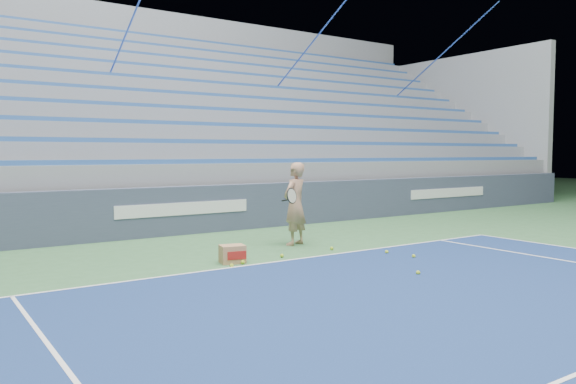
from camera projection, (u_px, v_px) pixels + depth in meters
name	position (u px, v px, depth m)	size (l,w,h in m)	color
sponsor_barrier	(182.00, 210.00, 12.81)	(30.00, 0.32, 1.10)	#3B435A
bleachers	(106.00, 137.00, 17.39)	(31.00, 9.15, 7.30)	gray
tennis_player	(295.00, 204.00, 11.28)	(0.96, 0.91, 1.67)	tan
ball_box	(232.00, 254.00, 9.47)	(0.46, 0.39, 0.31)	#AA7C52
tennis_ball_0	(414.00, 256.00, 9.93)	(0.07, 0.07, 0.07)	#B7D32B
tennis_ball_1	(332.00, 248.00, 10.74)	(0.07, 0.07, 0.07)	#B7D32B
tennis_ball_2	(232.00, 266.00, 9.09)	(0.07, 0.07, 0.07)	#B7D32B
tennis_ball_3	(282.00, 256.00, 9.98)	(0.07, 0.07, 0.07)	#B7D32B
tennis_ball_4	(243.00, 262.00, 9.38)	(0.07, 0.07, 0.07)	#B7D32B
tennis_ball_5	(418.00, 273.00, 8.55)	(0.07, 0.07, 0.07)	#B7D32B
tennis_ball_6	(387.00, 252.00, 10.35)	(0.07, 0.07, 0.07)	#B7D32B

